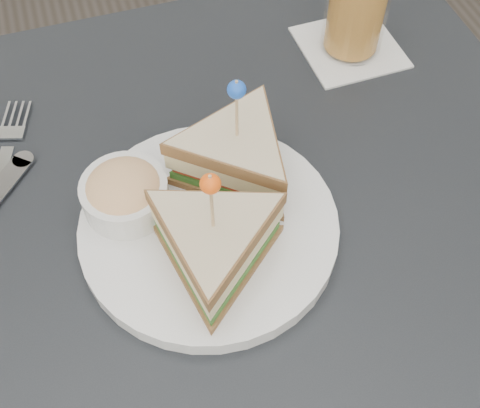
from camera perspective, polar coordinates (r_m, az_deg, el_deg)
name	(u,v)px	position (r m, az deg, el deg)	size (l,w,h in m)	color
table	(234,278)	(0.68, -0.55, -7.00)	(0.80, 0.80, 0.75)	black
plate_meal	(212,204)	(0.59, -2.65, -0.01)	(0.30, 0.31, 0.15)	white
cutlery_fork	(4,160)	(0.72, -21.45, 3.86)	(0.08, 0.20, 0.01)	silver
drink_set	(358,3)	(0.78, 11.11, 18.21)	(0.12, 0.12, 0.16)	white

